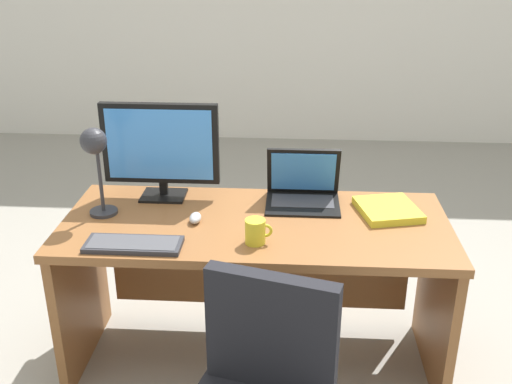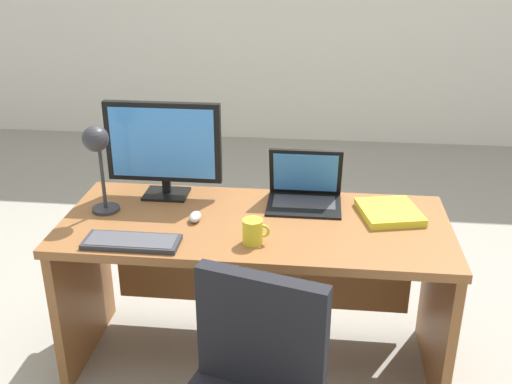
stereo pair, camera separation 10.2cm
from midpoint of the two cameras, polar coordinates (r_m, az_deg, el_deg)
ground at (r=4.19m, az=0.59°, el=-2.64°), size 12.00×12.00×0.00m
desk at (r=2.66m, az=-1.09°, el=-6.39°), size 1.64×0.70×0.72m
monitor at (r=2.71m, az=-10.18°, el=4.29°), size 0.52×0.16×0.44m
laptop at (r=2.70m, az=3.43°, el=0.64°), size 0.33×0.27×0.25m
keyboard at (r=2.38m, az=-12.82°, el=-4.92°), size 0.38×0.14×0.02m
mouse at (r=2.53m, az=-6.97°, el=-2.48°), size 0.05×0.09×0.04m
desk_lamp at (r=2.56m, az=-16.21°, el=3.61°), size 0.12×0.14×0.40m
book at (r=2.64m, az=11.40°, el=-1.67°), size 0.29×0.31×0.03m
coffee_mug at (r=2.33m, az=-1.28°, el=-3.80°), size 0.11×0.08×0.10m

